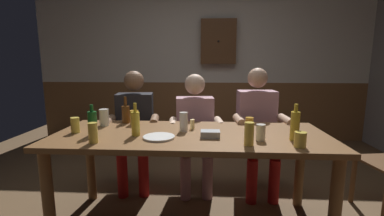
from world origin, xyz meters
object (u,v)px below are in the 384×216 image
Objects in this scene: pint_glass_6 at (300,140)px; pint_glass_7 at (104,117)px; bottle_2 at (295,125)px; plate_0 at (159,137)px; pint_glass_5 at (184,122)px; pint_glass_0 at (75,125)px; pint_glass_3 at (134,117)px; pint_glass_8 at (249,134)px; person_2 at (257,125)px; wall_dart_cabinet at (218,42)px; bottle_0 at (136,123)px; dining_table at (190,145)px; person_0 at (135,124)px; table_candle at (192,124)px; bottle_3 at (92,123)px; pint_glass_4 at (261,132)px; condiment_caddy at (210,134)px; pint_glass_2 at (249,125)px; bottle_1 at (126,114)px; pint_glass_1 at (93,133)px; person_1 at (195,127)px.

pint_glass_6 is 0.69× the size of pint_glass_7.
bottle_2 is 0.16m from pint_glass_6.
plate_0 is 1.50× the size of pint_glass_5.
pint_glass_0 is 0.96× the size of pint_glass_3.
pint_glass_8 is at bearing -10.65° from pint_glass_0.
pint_glass_0 is 1.65m from pint_glass_6.
person_2 is 10.38× the size of pint_glass_0.
pint_glass_5 is at bearing -98.61° from wall_dart_cabinet.
bottle_0 reaches higher than pint_glass_5.
dining_table is 0.46m from bottle_0.
person_0 is at bearing 116.65° from plate_0.
table_candle is 2.41m from wall_dart_cabinet.
wall_dart_cabinet reaches higher than bottle_3.
dining_table is 26.23× the size of table_candle.
pint_glass_8 is at bearing -11.93° from plate_0.
bottle_3 is at bearing 171.02° from pint_glass_8.
bottle_0 is at bearing -39.69° from pint_glass_7.
condiment_caddy is at bearing 171.57° from pint_glass_4.
pint_glass_2 is at bearing 100.75° from pint_glass_4.
bottle_1 is at bearing 154.90° from pint_glass_6.
pint_glass_0 is 1.20× the size of pint_glass_6.
bottle_2 is at bearing -20.82° from table_candle.
person_2 reaches higher than bottle_1.
plate_0 is 0.62m from bottle_1.
plate_0 is (0.40, -0.80, 0.10)m from person_0.
pint_glass_8 reaches higher than pint_glass_4.
pint_glass_2 is 0.80× the size of pint_glass_7.
pint_glass_5 is at bearing 30.85° from pint_glass_1.
pint_glass_7 reaches higher than pint_glass_2.
pint_glass_3 is at bearing 155.11° from pint_glass_5.
bottle_1 reaches higher than bottle_3.
pint_glass_0 reaches higher than dining_table.
pint_glass_5 is (-0.69, -0.58, 0.16)m from person_2.
bottle_3 is at bearing 73.91° from person_0.
bottle_3 is at bearing -21.28° from pint_glass_0.
pint_glass_0 is 1.41m from pint_glass_4.
bottle_2 is (0.96, 0.00, 0.10)m from plate_0.
pint_glass_4 is at bearing -79.25° from pint_glass_2.
pint_glass_6 is at bearing -3.26° from pint_glass_8.
person_1 is 0.62m from pint_glass_5.
pint_glass_0 is at bearing 158.72° from bottle_3.
pint_glass_1 reaches higher than table_candle.
wall_dart_cabinet reaches higher than pint_glass_8.
pint_glass_7 is at bearing -142.69° from bottle_1.
pint_glass_7 is 1.26m from pint_glass_8.
pint_glass_7 is (-0.15, -0.12, -0.01)m from bottle_1.
table_candle is 0.35× the size of plate_0.
dining_table is 0.52m from pint_glass_8.
pint_glass_3 is 1.07m from pint_glass_8.
table_candle is 0.33× the size of bottle_0.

